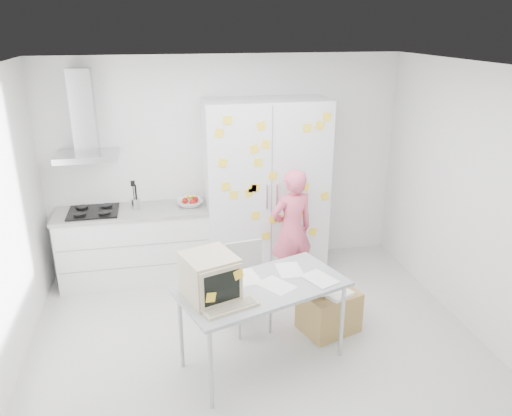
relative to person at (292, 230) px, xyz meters
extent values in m
cube|color=silver|center=(-0.64, -1.10, -0.76)|extent=(4.50, 4.00, 0.02)
cube|color=white|center=(-0.64, 0.90, 0.60)|extent=(4.50, 0.02, 2.70)
cube|color=white|center=(1.61, -1.10, 0.60)|extent=(0.02, 4.00, 2.70)
cube|color=white|center=(-0.64, -1.10, 1.95)|extent=(4.50, 4.00, 0.02)
cube|color=white|center=(-1.84, 0.60, -0.31)|extent=(1.80, 0.60, 0.88)
cube|color=gray|center=(-1.84, 0.30, -0.17)|extent=(1.76, 0.01, 0.01)
cube|color=gray|center=(-1.84, 0.30, -0.45)|extent=(1.76, 0.01, 0.01)
cube|color=#9E9E99|center=(-1.84, 0.60, 0.15)|extent=(1.84, 0.63, 0.04)
cube|color=black|center=(-2.29, 0.60, 0.18)|extent=(0.58, 0.50, 0.03)
cylinder|color=black|center=(-2.43, 0.48, 0.21)|extent=(0.14, 0.14, 0.02)
cylinder|color=black|center=(-2.15, 0.48, 0.21)|extent=(0.14, 0.14, 0.02)
cylinder|color=black|center=(-2.43, 0.72, 0.21)|extent=(0.14, 0.14, 0.02)
cylinder|color=black|center=(-2.15, 0.72, 0.21)|extent=(0.14, 0.14, 0.02)
cylinder|color=silver|center=(-1.79, 0.60, 0.24)|extent=(0.10, 0.10, 0.14)
cylinder|color=black|center=(-1.80, 0.61, 0.34)|extent=(0.01, 0.01, 0.30)
cylinder|color=black|center=(-1.77, 0.59, 0.34)|extent=(0.01, 0.01, 0.30)
cylinder|color=black|center=(-1.78, 0.62, 0.34)|extent=(0.01, 0.01, 0.30)
cube|color=black|center=(-1.80, 0.61, 0.50)|extent=(0.05, 0.01, 0.07)
imported|color=white|center=(-1.14, 0.60, 0.21)|extent=(0.31, 0.31, 0.08)
sphere|color=#B2140F|center=(-1.20, 0.62, 0.24)|extent=(0.08, 0.08, 0.08)
sphere|color=#B2140F|center=(-1.11, 0.55, 0.24)|extent=(0.08, 0.08, 0.08)
sphere|color=#B2140F|center=(-1.07, 0.64, 0.24)|extent=(0.08, 0.08, 0.08)
cylinder|color=yellow|center=(-1.16, 0.62, 0.28)|extent=(0.09, 0.17, 0.10)
cylinder|color=yellow|center=(-1.13, 0.62, 0.28)|extent=(0.04, 0.17, 0.10)
cylinder|color=yellow|center=(-1.11, 0.62, 0.28)|extent=(0.08, 0.17, 0.10)
cube|color=silver|center=(-2.29, 0.65, 0.85)|extent=(0.70, 0.48, 0.07)
cube|color=silver|center=(-2.29, 0.77, 1.35)|extent=(0.26, 0.24, 0.95)
cube|color=silver|center=(-0.19, 0.58, 0.35)|extent=(1.50, 0.65, 2.20)
cube|color=slate|center=(-0.19, 0.25, 0.35)|extent=(0.01, 0.01, 2.16)
cube|color=silver|center=(-0.25, 0.24, 0.35)|extent=(0.02, 0.02, 0.30)
cube|color=silver|center=(-0.13, 0.24, 0.35)|extent=(0.02, 0.02, 0.30)
cube|color=yellow|center=(0.22, 0.25, 1.16)|extent=(0.10, 0.00, 0.10)
cube|color=yellow|center=(0.37, 0.25, 1.18)|extent=(0.12, 0.00, 0.12)
cube|color=yellow|center=(0.48, 0.25, 0.31)|extent=(0.12, 0.00, 0.12)
cube|color=yellow|center=(-0.42, 0.25, 0.46)|extent=(0.10, 0.00, 0.10)
cube|color=yellow|center=(-0.18, 0.25, 0.61)|extent=(0.12, 0.00, 0.12)
cube|color=yellow|center=(0.19, 0.25, 0.11)|extent=(0.12, 0.00, 0.12)
cube|color=yellow|center=(-0.39, 0.25, 0.12)|extent=(0.10, 0.00, 0.10)
cube|color=yellow|center=(-0.32, 0.25, 1.20)|extent=(0.12, 0.00, 0.12)
cube|color=yellow|center=(-0.10, 0.25, 0.06)|extent=(0.12, 0.00, 0.12)
cube|color=yellow|center=(0.22, 0.25, 0.44)|extent=(0.12, 0.00, 0.12)
cube|color=yellow|center=(0.10, 0.25, 0.19)|extent=(0.10, 0.00, 0.10)
cube|color=yellow|center=(-0.40, 0.25, 0.94)|extent=(0.12, 0.00, 0.12)
cube|color=yellow|center=(-0.65, 0.25, 0.40)|extent=(0.10, 0.00, 0.10)
cube|color=yellow|center=(-0.74, 0.25, 0.51)|extent=(0.10, 0.00, 0.10)
cube|color=yellow|center=(-0.80, 0.25, 1.14)|extent=(0.11, 0.00, 0.11)
cube|color=yellow|center=(-0.26, 0.25, -0.16)|extent=(0.10, 0.00, 0.10)
cube|color=yellow|center=(-0.39, 0.25, 0.47)|extent=(0.11, 0.00, 0.11)
cube|color=yellow|center=(0.35, 0.25, -0.15)|extent=(0.11, 0.00, 0.11)
cube|color=yellow|center=(0.46, 0.25, 1.28)|extent=(0.10, 0.00, 0.10)
cube|color=yellow|center=(-0.35, 0.25, 0.78)|extent=(0.10, 0.00, 0.10)
cube|color=yellow|center=(-0.47, 0.25, 0.41)|extent=(0.11, 0.00, 0.11)
cube|color=yellow|center=(-0.01, 0.25, -0.23)|extent=(0.10, 0.00, 0.10)
cube|color=yellow|center=(-0.70, 0.25, 1.28)|extent=(0.10, 0.00, 0.10)
cube|color=yellow|center=(-0.77, 0.25, 0.79)|extent=(0.12, 0.00, 0.12)
cube|color=yellow|center=(0.12, 0.25, 0.02)|extent=(0.11, 0.00, 0.11)
cube|color=yellow|center=(-0.26, 0.25, 0.99)|extent=(0.11, 0.00, 0.11)
cube|color=yellow|center=(0.08, 0.25, 0.53)|extent=(0.11, 0.00, 0.11)
cube|color=yellow|center=(-0.17, 0.25, 0.05)|extent=(0.11, 0.00, 0.11)
imported|color=#E35877|center=(0.00, 0.00, 0.00)|extent=(0.61, 0.48, 1.49)
cube|color=#9CA1A6|center=(-0.64, -1.34, 0.05)|extent=(1.67, 1.21, 0.03)
cylinder|color=#B0B0B5|center=(-1.19, -1.86, -0.36)|extent=(0.05, 0.05, 0.78)
cylinder|color=#B0B0B5|center=(0.11, -1.41, -0.36)|extent=(0.05, 0.05, 0.78)
cylinder|color=#B0B0B5|center=(-1.40, -1.27, -0.36)|extent=(0.05, 0.05, 0.78)
cylinder|color=#B0B0B5|center=(-0.09, -0.82, -0.36)|extent=(0.05, 0.05, 0.78)
cube|color=#C4B492|center=(-1.13, -1.42, 0.26)|extent=(0.53, 0.54, 0.39)
cube|color=#C4B492|center=(-1.05, -1.63, 0.26)|extent=(0.37, 0.15, 0.35)
cube|color=black|center=(-1.05, -1.64, 0.26)|extent=(0.31, 0.11, 0.27)
cube|color=yellow|center=(-1.15, -1.69, 0.21)|extent=(0.10, 0.04, 0.10)
cube|color=yellow|center=(-0.90, -1.60, 0.35)|extent=(0.10, 0.04, 0.10)
cube|color=#C4B492|center=(-0.98, -1.67, 0.08)|extent=(0.50, 0.31, 0.03)
cube|color=gray|center=(-0.98, -1.67, 0.10)|extent=(0.45, 0.25, 0.01)
cube|color=white|center=(-0.52, -1.36, 0.07)|extent=(0.37, 0.39, 0.00)
cube|color=white|center=(-0.33, -1.10, 0.07)|extent=(0.23, 0.32, 0.00)
cube|color=white|center=(-0.10, -1.33, 0.07)|extent=(0.34, 0.39, 0.00)
cube|color=white|center=(-0.76, -1.16, 0.07)|extent=(0.28, 0.36, 0.00)
cube|color=#AFB0AD|center=(-0.65, -0.76, -0.30)|extent=(0.47, 0.47, 0.04)
cube|color=#AFB0AD|center=(-0.68, -0.58, -0.05)|extent=(0.40, 0.08, 0.46)
cylinder|color=#ACABB0|center=(-0.80, -0.95, -0.53)|extent=(0.03, 0.03, 0.43)
cylinder|color=#ACABB0|center=(-0.46, -0.91, -0.53)|extent=(0.03, 0.03, 0.43)
cylinder|color=#ACABB0|center=(-0.84, -0.62, -0.53)|extent=(0.03, 0.03, 0.43)
cylinder|color=#ACABB0|center=(-0.51, -0.57, -0.53)|extent=(0.03, 0.03, 0.43)
cube|color=#AA8949|center=(0.15, -0.96, -0.53)|extent=(0.67, 0.60, 0.44)
cube|color=white|center=(0.18, -0.98, -0.29)|extent=(0.39, 0.43, 0.04)
cube|color=white|center=(0.10, -0.93, -0.26)|extent=(0.24, 0.34, 0.00)
camera|label=1|loc=(-1.50, -5.22, 2.31)|focal=35.00mm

